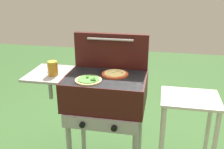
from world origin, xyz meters
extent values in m
cube|color=#38110F|center=(0.00, 0.00, 0.78)|extent=(0.64, 0.48, 0.24)
cube|color=black|center=(0.00, 0.00, 0.90)|extent=(0.61, 0.46, 0.01)
cube|color=#999999|center=(-0.48, 0.00, 0.89)|extent=(0.32, 0.41, 0.02)
cube|color=#999999|center=(-0.48, 0.00, 0.78)|extent=(0.02, 0.02, 0.24)
cube|color=#999999|center=(0.00, -0.25, 0.61)|extent=(0.58, 0.02, 0.10)
cylinder|color=black|center=(-0.12, -0.28, 0.61)|extent=(0.04, 0.02, 0.04)
cylinder|color=black|center=(0.12, -0.28, 0.61)|extent=(0.04, 0.02, 0.04)
cylinder|color=#999999|center=(-0.27, -0.19, 0.33)|extent=(0.04, 0.04, 0.66)
cylinder|color=#999999|center=(-0.27, 0.19, 0.33)|extent=(0.04, 0.04, 0.66)
cylinder|color=#999999|center=(0.27, 0.19, 0.33)|extent=(0.04, 0.04, 0.66)
cube|color=#38110F|center=(0.00, 0.21, 1.05)|extent=(0.63, 0.06, 0.30)
cylinder|color=#B7B7BC|center=(0.00, 0.17, 1.16)|extent=(0.38, 0.02, 0.02)
cylinder|color=#C64723|center=(0.07, 0.05, 0.91)|extent=(0.21, 0.21, 0.01)
cylinder|color=#EDD17A|center=(0.07, 0.05, 0.92)|extent=(0.18, 0.18, 0.01)
sphere|color=tan|center=(0.08, 0.08, 0.92)|extent=(0.02, 0.02, 0.02)
sphere|color=#EBA281|center=(0.12, 0.05, 0.92)|extent=(0.02, 0.02, 0.02)
sphere|color=#CCE58C|center=(0.05, 0.04, 0.92)|extent=(0.02, 0.02, 0.02)
cylinder|color=#E0C17F|center=(-0.11, -0.12, 0.91)|extent=(0.20, 0.20, 0.01)
cylinder|color=#4C8C38|center=(-0.11, -0.12, 0.92)|extent=(0.17, 0.17, 0.01)
sphere|color=#569B2D|center=(-0.12, -0.10, 0.92)|extent=(0.02, 0.02, 0.02)
sphere|color=#577B3D|center=(-0.07, -0.15, 0.92)|extent=(0.02, 0.02, 0.02)
sphere|color=#527439|center=(-0.06, -0.12, 0.92)|extent=(0.02, 0.02, 0.02)
sphere|color=#3C8F31|center=(-0.05, -0.15, 0.92)|extent=(0.02, 0.02, 0.02)
cylinder|color=#B77A1E|center=(-0.42, -0.05, 0.95)|extent=(0.08, 0.08, 0.10)
cylinder|color=gold|center=(-0.42, -0.05, 1.01)|extent=(0.07, 0.07, 0.01)
cube|color=beige|center=(0.66, 0.00, 0.77)|extent=(0.44, 0.36, 0.02)
cylinder|color=beige|center=(0.47, 0.15, 0.38)|extent=(0.04, 0.04, 0.76)
cylinder|color=beige|center=(0.85, 0.15, 0.38)|extent=(0.04, 0.04, 0.76)
camera|label=1|loc=(0.42, -1.89, 1.65)|focal=42.10mm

